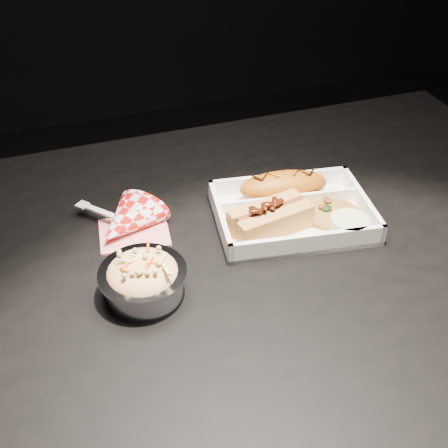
{
  "coord_description": "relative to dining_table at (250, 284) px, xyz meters",
  "views": [
    {
      "loc": [
        -0.26,
        -0.63,
        1.32
      ],
      "look_at": [
        -0.05,
        -0.01,
        0.81
      ],
      "focal_mm": 45.0,
      "sensor_mm": 36.0,
      "label": 1
    }
  ],
  "objects": [
    {
      "name": "dining_table",
      "position": [
        0.0,
        0.0,
        0.0
      ],
      "size": [
        1.2,
        0.8,
        0.75
      ],
      "color": "black",
      "rests_on": "ground"
    },
    {
      "name": "food_tray",
      "position": [
        0.08,
        0.03,
        0.1
      ],
      "size": [
        0.27,
        0.21,
        0.04
      ],
      "rotation": [
        0.0,
        0.0,
        -0.14
      ],
      "color": "white",
      "rests_on": "dining_table"
    },
    {
      "name": "fried_pastry",
      "position": [
        0.09,
        0.09,
        0.12
      ],
      "size": [
        0.16,
        0.08,
        0.05
      ],
      "primitive_type": "ellipsoid",
      "rotation": [
        0.0,
        0.0,
        -0.14
      ],
      "color": "#AA5611",
      "rests_on": "food_tray"
    },
    {
      "name": "hotdog",
      "position": [
        0.04,
        0.01,
        0.12
      ],
      "size": [
        0.14,
        0.08,
        0.06
      ],
      "rotation": [
        0.0,
        0.0,
        0.18
      ],
      "color": "#C58843",
      "rests_on": "food_tray"
    },
    {
      "name": "fried_rice_mound",
      "position": [
        0.15,
        0.01,
        0.11
      ],
      "size": [
        0.11,
        0.09,
        0.03
      ],
      "primitive_type": "ellipsoid",
      "rotation": [
        0.0,
        0.0,
        -0.14
      ],
      "color": "#AD7832",
      "rests_on": "food_tray"
    },
    {
      "name": "cupcake_liner",
      "position": [
        0.15,
        -0.04,
        0.11
      ],
      "size": [
        0.06,
        0.06,
        0.03
      ],
      "primitive_type": "cylinder",
      "color": "beige",
      "rests_on": "food_tray"
    },
    {
      "name": "foil_coleslaw_cup",
      "position": [
        -0.19,
        -0.06,
        0.12
      ],
      "size": [
        0.12,
        0.12,
        0.07
      ],
      "color": "silver",
      "rests_on": "dining_table"
    },
    {
      "name": "napkin_fork",
      "position": [
        -0.18,
        0.1,
        0.11
      ],
      "size": [
        0.15,
        0.15,
        0.1
      ],
      "rotation": [
        0.0,
        0.0,
        -0.85
      ],
      "color": "red",
      "rests_on": "dining_table"
    }
  ]
}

